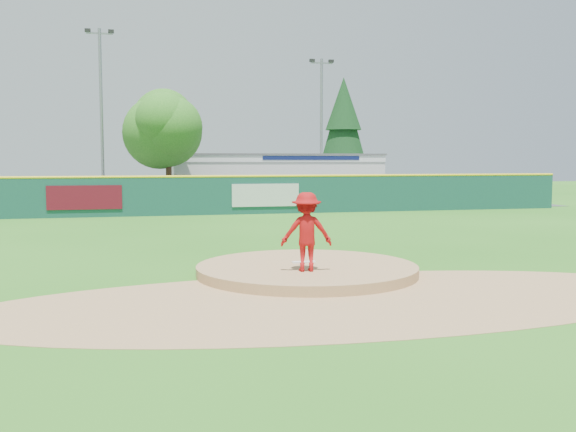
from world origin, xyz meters
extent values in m
plane|color=#286B19|center=(0.00, 0.00, 0.00)|extent=(120.00, 120.00, 0.00)
cylinder|color=#9E774C|center=(0.00, 0.00, 0.00)|extent=(5.50, 5.50, 0.50)
cube|color=white|center=(0.00, 0.30, 0.27)|extent=(0.60, 0.15, 0.04)
cylinder|color=#9E774C|center=(0.00, -3.00, 0.01)|extent=(15.40, 15.40, 0.01)
cube|color=#38383A|center=(0.00, 27.00, 0.01)|extent=(44.00, 16.00, 0.02)
imported|color=#9E0D0F|center=(-0.25, -0.87, 1.18)|extent=(1.29, 0.87, 1.85)
imported|color=silver|center=(-2.45, 24.42, 0.72)|extent=(5.48, 3.74, 1.39)
cube|color=silver|center=(6.00, 32.00, 1.60)|extent=(15.00, 8.00, 3.20)
cube|color=white|center=(6.00, 27.98, 3.00)|extent=(15.00, 0.06, 0.55)
cube|color=#0F194C|center=(8.00, 27.94, 3.00)|extent=(7.00, 0.03, 0.28)
cube|color=#59595B|center=(6.00, 32.00, 3.25)|extent=(15.20, 8.20, 0.12)
cube|color=maroon|center=(-6.51, 17.92, 1.00)|extent=(3.60, 0.04, 1.20)
cube|color=silver|center=(2.65, 17.92, 1.00)|extent=(3.60, 0.04, 1.20)
cube|color=#14433B|center=(0.00, 18.00, 1.00)|extent=(40.00, 0.10, 2.00)
cylinder|color=yellow|center=(0.00, 18.00, 2.00)|extent=(40.00, 0.14, 0.14)
cylinder|color=#382314|center=(-2.00, 25.00, 1.30)|extent=(0.36, 0.36, 2.60)
sphere|color=#387F23|center=(-2.00, 25.00, 4.56)|extent=(5.60, 5.60, 5.60)
cylinder|color=#382314|center=(13.00, 36.00, 0.80)|extent=(0.40, 0.40, 1.60)
cone|color=#113A16|center=(13.00, 36.00, 5.55)|extent=(4.40, 4.40, 7.90)
cylinder|color=gray|center=(-6.00, 27.00, 5.50)|extent=(0.20, 0.20, 11.00)
cube|color=gray|center=(-6.00, 27.00, 10.70)|extent=(1.60, 0.10, 0.10)
cube|color=black|center=(-6.70, 27.00, 10.85)|extent=(0.35, 0.25, 0.20)
cube|color=black|center=(-5.30, 27.00, 10.85)|extent=(0.35, 0.25, 0.20)
cylinder|color=gray|center=(9.00, 29.00, 5.00)|extent=(0.20, 0.20, 10.00)
cube|color=gray|center=(9.00, 29.00, 9.70)|extent=(1.60, 0.10, 0.10)
cube|color=black|center=(8.30, 29.00, 9.85)|extent=(0.35, 0.25, 0.20)
cube|color=black|center=(9.70, 29.00, 9.85)|extent=(0.35, 0.25, 0.20)
camera|label=1|loc=(-4.18, -15.25, 2.85)|focal=40.00mm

